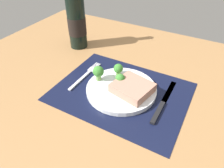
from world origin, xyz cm
name	(u,v)px	position (x,y,z in cm)	size (l,w,h in cm)	color
ground_plane	(121,95)	(0.00, 0.00, -1.50)	(140.00, 110.00, 3.00)	#996D42
placemat	(121,91)	(0.00, 0.00, 0.15)	(44.32, 34.27, 0.30)	black
plate	(121,89)	(0.00, 0.00, 1.10)	(23.92, 23.92, 1.60)	silver
steak	(133,87)	(4.01, 0.27, 3.40)	(11.77, 10.78, 3.00)	tan
broccoli_back_left	(118,69)	(-4.43, 6.16, 4.41)	(3.42, 3.42, 4.39)	#6B994C
broccoli_near_fork	(99,71)	(-9.04, 0.33, 5.27)	(3.89, 3.89, 5.55)	#6B994C
broccoli_center	(120,79)	(-1.09, 1.15, 4.40)	(3.23, 3.23, 4.31)	#6B994C
fork	(85,75)	(-15.87, 1.42, 0.55)	(2.40, 19.20, 0.50)	silver
knife	(162,104)	(14.47, 0.53, 0.60)	(1.80, 23.00, 0.80)	black
wine_bottle	(77,22)	(-32.19, 19.86, 11.46)	(7.97, 7.97, 31.74)	black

